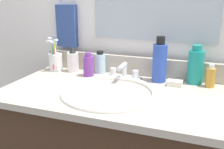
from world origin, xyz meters
TOP-DOWN VIEW (x-y plane):
  - countertop at (0.00, 0.00)m, footprint 0.92×0.53m
  - backsplash at (0.00, 0.25)m, footprint 0.92×0.02m
  - back_wall at (0.00, 0.32)m, footprint 2.02×0.04m
  - towel_ring at (-0.36, 0.29)m, footprint 0.10×0.01m
  - hand_towel at (-0.36, 0.28)m, footprint 0.11×0.04m
  - sink_basin at (-0.00, -0.04)m, footprint 0.40×0.40m
  - faucet at (-0.00, 0.16)m, footprint 0.16×0.10m
  - bottle_shampoo_blue at (0.16, 0.19)m, footprint 0.06×0.06m
  - bottle_mouthwash_teal at (0.31, 0.22)m, footprint 0.07×0.07m
  - bottle_lotion_white at (-0.29, 0.19)m, footprint 0.06×0.06m
  - bottle_oil_amber at (0.38, 0.19)m, footprint 0.04×0.04m
  - bottle_gel_clear at (-0.15, 0.22)m, footprint 0.05×0.05m
  - bottle_cream_purple at (-0.18, 0.15)m, footprint 0.05×0.05m
  - cup_white_ceramic at (-0.38, 0.18)m, footprint 0.07×0.08m
  - soap_bar at (0.24, 0.15)m, footprint 0.06×0.04m

SIDE VIEW (x-z plane):
  - back_wall at x=0.00m, z-range 0.00..1.30m
  - sink_basin at x=0.00m, z-range 0.73..0.84m
  - countertop at x=0.00m, z-range 0.78..0.81m
  - soap_bar at x=0.24m, z-range 0.81..0.84m
  - faucet at x=0.00m, z-range 0.80..0.88m
  - backsplash at x=0.00m, z-range 0.81..0.90m
  - bottle_oil_amber at x=0.38m, z-range 0.81..0.91m
  - bottle_gel_clear at x=-0.15m, z-range 0.81..0.92m
  - cup_white_ceramic at x=-0.38m, z-range 0.77..0.95m
  - bottle_cream_purple at x=-0.18m, z-range 0.81..0.92m
  - bottle_lotion_white at x=-0.29m, z-range 0.81..0.93m
  - bottle_mouthwash_teal at x=0.31m, z-range 0.80..0.98m
  - bottle_shampoo_blue at x=0.16m, z-range 0.80..1.01m
  - hand_towel at x=-0.36m, z-range 0.92..1.14m
  - towel_ring at x=-0.36m, z-range 1.10..1.20m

